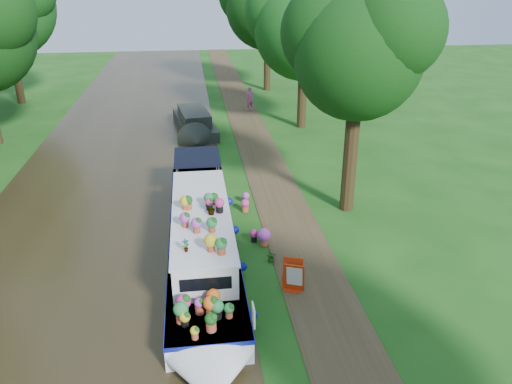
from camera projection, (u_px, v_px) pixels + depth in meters
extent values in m
plane|color=#184E13|center=(267.00, 252.00, 17.60)|extent=(100.00, 100.00, 0.00)
cube|color=black|center=(92.00, 263.00, 16.87)|extent=(10.00, 100.00, 0.02)
cube|color=#43361F|center=(300.00, 249.00, 17.74)|extent=(2.20, 100.00, 0.03)
cube|color=white|center=(202.00, 238.00, 17.68)|extent=(2.20, 12.00, 0.75)
cube|color=navy|center=(202.00, 230.00, 17.55)|extent=(2.24, 12.04, 0.12)
cube|color=white|center=(202.00, 226.00, 16.59)|extent=(1.80, 7.00, 1.05)
cube|color=white|center=(201.00, 211.00, 16.36)|extent=(1.90, 7.10, 0.06)
cube|color=black|center=(229.00, 222.00, 16.67)|extent=(0.03, 6.40, 0.38)
cube|color=black|center=(174.00, 226.00, 16.45)|extent=(0.03, 6.40, 0.38)
cube|color=black|center=(197.00, 157.00, 20.96)|extent=(1.90, 2.40, 0.10)
cube|color=white|center=(253.00, 315.00, 12.65)|extent=(0.04, 0.45, 0.55)
imported|color=#114315|center=(186.00, 246.00, 13.86)|extent=(0.24, 0.20, 0.40)
imported|color=#114315|center=(211.00, 208.00, 15.99)|extent=(0.32, 0.32, 0.44)
cylinder|color=black|center=(350.00, 157.00, 19.86)|extent=(0.56, 0.56, 4.55)
sphere|color=black|center=(358.00, 56.00, 18.26)|extent=(4.80, 4.80, 4.80)
sphere|color=black|center=(394.00, 30.00, 17.33)|extent=(3.60, 3.60, 3.60)
sphere|color=black|center=(331.00, 33.00, 18.62)|extent=(3.84, 3.84, 3.84)
cylinder|color=black|center=(302.00, 97.00, 30.96)|extent=(0.56, 0.56, 3.85)
sphere|color=#114315|center=(305.00, 29.00, 29.33)|extent=(6.00, 6.00, 6.00)
sphere|color=#114315|center=(330.00, 8.00, 28.17)|extent=(4.50, 4.50, 4.50)
sphere|color=#114315|center=(284.00, 12.00, 29.79)|extent=(4.80, 4.80, 4.80)
cylinder|color=black|center=(267.00, 64.00, 40.80)|extent=(0.56, 0.56, 4.20)
sphere|color=black|center=(268.00, 7.00, 39.01)|extent=(6.60, 6.60, 6.60)
cylinder|color=black|center=(16.00, 74.00, 36.66)|extent=(0.56, 0.56, 4.38)
sphere|color=#114315|center=(3.00, 6.00, 34.78)|extent=(7.00, 7.00, 7.00)
cube|color=#232722|center=(195.00, 124.00, 31.09)|extent=(2.78, 6.47, 0.63)
cube|color=#232722|center=(194.00, 116.00, 30.34)|extent=(2.03, 3.83, 0.73)
cube|color=red|center=(293.00, 288.00, 15.48)|extent=(0.68, 0.62, 0.03)
cube|color=red|center=(294.00, 277.00, 15.17)|extent=(0.67, 0.46, 0.99)
cube|color=red|center=(293.00, 273.00, 15.39)|extent=(0.67, 0.46, 0.99)
cube|color=white|center=(294.00, 277.00, 15.11)|extent=(0.51, 0.33, 0.69)
imported|color=#EB607D|center=(250.00, 99.00, 35.13)|extent=(0.70, 0.58, 1.64)
imported|color=#2B601C|center=(271.00, 257.00, 16.91)|extent=(0.40, 0.36, 0.39)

